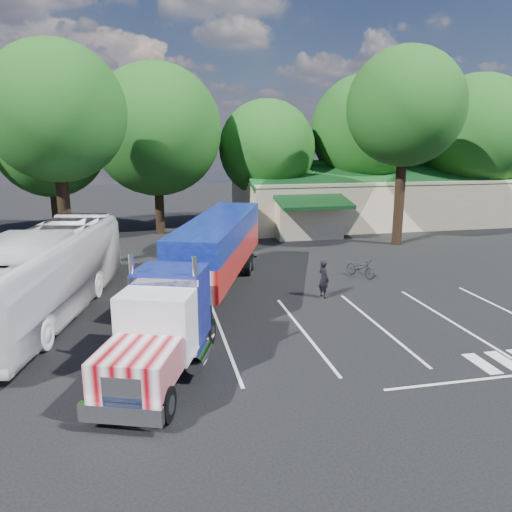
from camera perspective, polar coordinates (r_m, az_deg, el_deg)
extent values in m
plane|color=black|center=(25.56, 1.44, -3.69)|extent=(120.00, 120.00, 0.00)
cube|color=beige|center=(46.49, 13.23, 6.29)|extent=(24.00, 11.00, 4.00)
cube|color=#13431B|center=(44.11, 14.74, 9.10)|extent=(24.20, 6.25, 2.10)
cube|color=#13431B|center=(48.44, 12.18, 9.59)|extent=(24.20, 6.25, 2.10)
cube|color=beige|center=(38.39, 5.91, 4.21)|extent=(5.00, 2.50, 2.80)
cube|color=#13431B|center=(36.95, 6.59, 6.18)|extent=(5.40, 3.19, 0.80)
cylinder|color=black|center=(42.53, -21.87, 5.03)|extent=(0.70, 0.70, 4.00)
sphere|color=#194614|center=(42.17, -22.50, 11.96)|extent=(8.40, 8.40, 8.40)
cylinder|color=black|center=(40.30, -10.96, 5.55)|extent=(0.70, 0.70, 4.30)
sphere|color=#194614|center=(39.94, -11.35, 13.96)|extent=(10.00, 10.00, 10.00)
cylinder|color=black|center=(42.75, 1.22, 5.77)|extent=(0.70, 0.70, 3.60)
sphere|color=#194614|center=(42.38, 1.25, 12.21)|extent=(8.00, 8.00, 8.00)
cylinder|color=black|center=(46.05, 12.12, 6.59)|extent=(0.70, 0.70, 4.50)
sphere|color=#194614|center=(45.74, 12.49, 13.88)|extent=(9.60, 9.60, 9.60)
cylinder|color=black|center=(49.99, 23.26, 5.98)|extent=(0.70, 0.70, 3.90)
sphere|color=#194614|center=(49.68, 23.89, 12.67)|extent=(10.40, 10.40, 10.40)
cylinder|color=black|center=(30.46, -20.98, 4.01)|extent=(0.70, 0.70, 6.00)
sphere|color=#194614|center=(30.14, -21.94, 15.03)|extent=(7.60, 7.60, 7.60)
cylinder|color=black|center=(36.80, 16.06, 6.26)|extent=(0.70, 0.70, 6.50)
sphere|color=#194614|center=(36.60, 16.71, 16.01)|extent=(8.00, 8.00, 8.00)
cube|color=black|center=(16.68, -10.68, -11.09)|extent=(2.99, 6.27, 0.23)
cube|color=white|center=(13.92, -15.20, -17.05)|extent=(2.21, 0.98, 0.50)
cube|color=white|center=(13.80, -15.04, -14.74)|extent=(1.06, 0.47, 0.81)
cube|color=silver|center=(14.57, -13.50, -12.26)|extent=(2.69, 2.75, 1.04)
cube|color=silver|center=(15.91, -11.28, -7.76)|extent=(2.62, 2.13, 2.08)
cube|color=black|center=(15.24, -12.07, -6.95)|extent=(1.98, 0.77, 0.90)
cube|color=white|center=(16.23, -10.60, -2.92)|extent=(2.24, 0.88, 0.23)
cube|color=navy|center=(17.30, -9.58, -5.29)|extent=(2.74, 2.47, 2.44)
cylinder|color=white|center=(16.81, -13.83, -4.92)|extent=(0.21, 0.21, 3.08)
cylinder|color=white|center=(16.18, -6.93, -5.35)|extent=(0.21, 0.21, 3.08)
cylinder|color=white|center=(17.16, -14.53, -10.57)|extent=(1.05, 1.56, 0.60)
cylinder|color=white|center=(16.44, -6.46, -11.31)|extent=(1.05, 1.56, 0.60)
cube|color=white|center=(24.66, -4.22, 0.32)|extent=(6.12, 11.69, 1.36)
cube|color=#0B0D68|center=(24.41, -4.27, 3.11)|extent=(6.12, 11.69, 1.09)
cube|color=black|center=(28.56, -2.63, -0.25)|extent=(2.09, 3.35, 0.32)
cube|color=black|center=(20.63, -8.68, -6.25)|extent=(0.14, 0.14, 1.27)
cube|color=black|center=(20.33, -5.23, -6.46)|extent=(0.14, 0.14, 1.27)
cube|color=white|center=(30.64, -1.93, 0.01)|extent=(2.08, 0.83, 0.11)
cylinder|color=black|center=(14.93, -17.50, -15.39)|extent=(0.63, 1.04, 1.00)
cylinder|color=black|center=(14.28, -10.28, -16.36)|extent=(0.63, 1.04, 1.00)
cylinder|color=black|center=(18.38, -12.01, -9.39)|extent=(0.63, 1.04, 1.00)
cylinder|color=black|center=(17.85, -6.16, -9.86)|extent=(0.63, 1.04, 1.00)
cylinder|color=black|center=(19.24, -11.01, -8.27)|extent=(0.63, 1.04, 1.00)
cylinder|color=black|center=(18.74, -5.44, -8.67)|extent=(0.63, 1.04, 1.00)
cylinder|color=black|center=(28.12, -4.79, -1.07)|extent=(0.63, 1.04, 1.00)
cylinder|color=black|center=(27.78, -0.96, -1.21)|extent=(0.63, 1.04, 1.00)
cylinder|color=black|center=(29.15, -4.33, -0.54)|extent=(0.63, 1.04, 1.00)
cylinder|color=black|center=(28.82, -0.64, -0.67)|extent=(0.63, 1.04, 1.00)
imported|color=black|center=(24.10, 7.75, -2.60)|extent=(0.61, 0.77, 1.84)
imported|color=black|center=(28.04, 11.87, -1.33)|extent=(1.50, 2.05, 1.03)
imported|color=silver|center=(22.98, -23.24, -1.95)|extent=(5.77, 13.77, 3.74)
imported|color=#B3B6BB|center=(40.66, 9.81, 3.47)|extent=(3.83, 1.80, 1.22)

